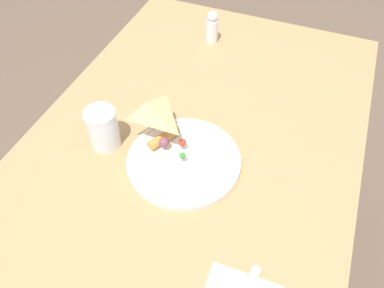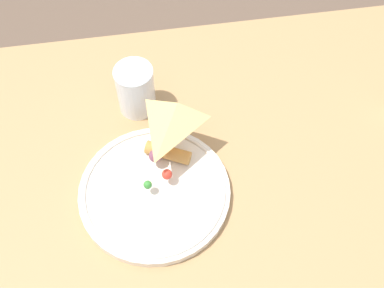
{
  "view_description": "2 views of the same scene",
  "coord_description": "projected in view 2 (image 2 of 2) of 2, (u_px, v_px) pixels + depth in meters",
  "views": [
    {
      "loc": [
        -0.56,
        -0.22,
        1.42
      ],
      "look_at": [
        -0.05,
        -0.02,
        0.79
      ],
      "focal_mm": 35.0,
      "sensor_mm": 36.0,
      "label": 1
    },
    {
      "loc": [
        -0.07,
        -0.39,
        1.49
      ],
      "look_at": [
        0.0,
        0.05,
        0.8
      ],
      "focal_mm": 45.0,
      "sensor_mm": 36.0,
      "label": 2
    }
  ],
  "objects": [
    {
      "name": "dining_table",
      "position": [
        194.0,
        210.0,
        0.93
      ],
      "size": [
        1.21,
        0.79,
        0.74
      ],
      "color": "#A87F51",
      "rests_on": "ground_plane"
    },
    {
      "name": "plate_pizza",
      "position": [
        155.0,
        189.0,
        0.83
      ],
      "size": [
        0.26,
        0.26,
        0.05
      ],
      "color": "silver",
      "rests_on": "dining_table"
    },
    {
      "name": "milk_glass",
      "position": [
        136.0,
        90.0,
        0.9
      ],
      "size": [
        0.07,
        0.07,
        0.1
      ],
      "color": "white",
      "rests_on": "dining_table"
    }
  ]
}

